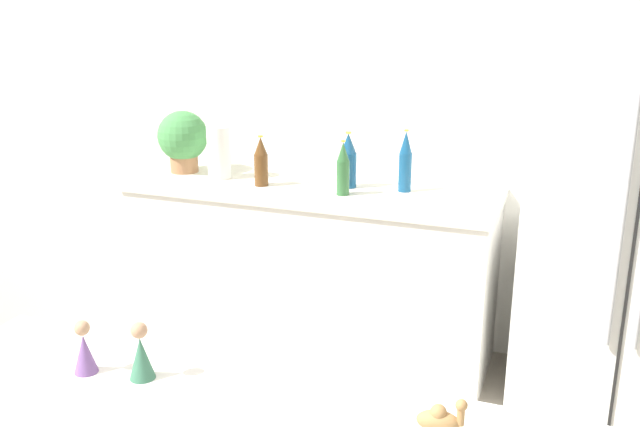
{
  "coord_description": "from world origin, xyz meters",
  "views": [
    {
      "loc": [
        0.74,
        -0.82,
        1.82
      ],
      "look_at": [
        -0.07,
        1.38,
        1.1
      ],
      "focal_mm": 40.0,
      "sensor_mm": 36.0,
      "label": 1
    }
  ],
  "objects_px": {
    "camel_figurine": "(440,420)",
    "refrigerator": "(630,218)",
    "potted_plant": "(183,139)",
    "wise_man_figurine_purple": "(84,350)",
    "back_bottle_2": "(405,162)",
    "back_bottle_0": "(343,169)",
    "back_bottle_3": "(348,161)",
    "wise_man_figurine_crimson": "(141,354)",
    "back_bottle_1": "(261,162)",
    "paper_towel_roll": "(219,152)"
  },
  "relations": [
    {
      "from": "camel_figurine",
      "to": "refrigerator",
      "type": "bearing_deg",
      "value": 76.99
    },
    {
      "from": "potted_plant",
      "to": "camel_figurine",
      "type": "bearing_deg",
      "value": -48.41
    },
    {
      "from": "camel_figurine",
      "to": "wise_man_figurine_purple",
      "type": "distance_m",
      "value": 0.88
    },
    {
      "from": "back_bottle_2",
      "to": "back_bottle_0",
      "type": "bearing_deg",
      "value": -147.99
    },
    {
      "from": "refrigerator",
      "to": "back_bottle_3",
      "type": "distance_m",
      "value": 1.3
    },
    {
      "from": "potted_plant",
      "to": "back_bottle_0",
      "type": "xyz_separation_m",
      "value": [
        0.95,
        -0.14,
        -0.05
      ]
    },
    {
      "from": "refrigerator",
      "to": "wise_man_figurine_crimson",
      "type": "distance_m",
      "value": 2.18
    },
    {
      "from": "wise_man_figurine_crimson",
      "to": "back_bottle_0",
      "type": "bearing_deg",
      "value": 93.21
    },
    {
      "from": "back_bottle_2",
      "to": "wise_man_figurine_purple",
      "type": "height_order",
      "value": "back_bottle_2"
    },
    {
      "from": "refrigerator",
      "to": "potted_plant",
      "type": "xyz_separation_m",
      "value": [
        -2.22,
        0.13,
        0.16
      ]
    },
    {
      "from": "wise_man_figurine_crimson",
      "to": "potted_plant",
      "type": "bearing_deg",
      "value": 118.11
    },
    {
      "from": "back_bottle_1",
      "to": "paper_towel_roll",
      "type": "bearing_deg",
      "value": 165.56
    },
    {
      "from": "back_bottle_1",
      "to": "camel_figurine",
      "type": "height_order",
      "value": "back_bottle_1"
    },
    {
      "from": "back_bottle_0",
      "to": "refrigerator",
      "type": "bearing_deg",
      "value": 0.62
    },
    {
      "from": "refrigerator",
      "to": "back_bottle_1",
      "type": "distance_m",
      "value": 1.71
    },
    {
      "from": "paper_towel_roll",
      "to": "back_bottle_0",
      "type": "xyz_separation_m",
      "value": [
        0.71,
        -0.09,
        -0.01
      ]
    },
    {
      "from": "back_bottle_2",
      "to": "back_bottle_3",
      "type": "xyz_separation_m",
      "value": [
        -0.28,
        -0.02,
        -0.01
      ]
    },
    {
      "from": "paper_towel_roll",
      "to": "wise_man_figurine_crimson",
      "type": "xyz_separation_m",
      "value": [
        0.81,
        -1.92,
        -0.04
      ]
    },
    {
      "from": "refrigerator",
      "to": "wise_man_figurine_crimson",
      "type": "height_order",
      "value": "refrigerator"
    },
    {
      "from": "back_bottle_0",
      "to": "wise_man_figurine_purple",
      "type": "height_order",
      "value": "back_bottle_0"
    },
    {
      "from": "back_bottle_1",
      "to": "camel_figurine",
      "type": "distance_m",
      "value": 2.28
    },
    {
      "from": "back_bottle_1",
      "to": "wise_man_figurine_crimson",
      "type": "bearing_deg",
      "value": -73.74
    },
    {
      "from": "back_bottle_1",
      "to": "wise_man_figurine_crimson",
      "type": "height_order",
      "value": "back_bottle_1"
    },
    {
      "from": "back_bottle_0",
      "to": "back_bottle_2",
      "type": "distance_m",
      "value": 0.31
    },
    {
      "from": "paper_towel_roll",
      "to": "wise_man_figurine_purple",
      "type": "bearing_deg",
      "value": -71.13
    },
    {
      "from": "potted_plant",
      "to": "back_bottle_1",
      "type": "height_order",
      "value": "potted_plant"
    },
    {
      "from": "camel_figurine",
      "to": "wise_man_figurine_crimson",
      "type": "bearing_deg",
      "value": 176.85
    },
    {
      "from": "back_bottle_0",
      "to": "potted_plant",
      "type": "bearing_deg",
      "value": 171.57
    },
    {
      "from": "paper_towel_roll",
      "to": "back_bottle_3",
      "type": "height_order",
      "value": "back_bottle_3"
    },
    {
      "from": "back_bottle_1",
      "to": "potted_plant",
      "type": "bearing_deg",
      "value": 166.92
    },
    {
      "from": "back_bottle_1",
      "to": "wise_man_figurine_purple",
      "type": "relative_size",
      "value": 1.85
    },
    {
      "from": "refrigerator",
      "to": "back_bottle_0",
      "type": "xyz_separation_m",
      "value": [
        -1.27,
        -0.01,
        0.11
      ]
    },
    {
      "from": "back_bottle_3",
      "to": "back_bottle_1",
      "type": "bearing_deg",
      "value": -163.69
    },
    {
      "from": "refrigerator",
      "to": "back_bottle_2",
      "type": "bearing_deg",
      "value": 171.54
    },
    {
      "from": "back_bottle_1",
      "to": "camel_figurine",
      "type": "relative_size",
      "value": 2.0
    },
    {
      "from": "potted_plant",
      "to": "back_bottle_3",
      "type": "relative_size",
      "value": 1.18
    },
    {
      "from": "potted_plant",
      "to": "camel_figurine",
      "type": "xyz_separation_m",
      "value": [
        1.79,
        -2.01,
        -0.08
      ]
    },
    {
      "from": "potted_plant",
      "to": "paper_towel_roll",
      "type": "bearing_deg",
      "value": -11.54
    },
    {
      "from": "back_bottle_3",
      "to": "back_bottle_0",
      "type": "bearing_deg",
      "value": -81.53
    },
    {
      "from": "back_bottle_0",
      "to": "camel_figurine",
      "type": "xyz_separation_m",
      "value": [
        0.84,
        -1.87,
        -0.03
      ]
    },
    {
      "from": "camel_figurine",
      "to": "wise_man_figurine_purple",
      "type": "bearing_deg",
      "value": 178.93
    },
    {
      "from": "refrigerator",
      "to": "paper_towel_roll",
      "type": "xyz_separation_m",
      "value": [
        -1.98,
        0.08,
        0.12
      ]
    },
    {
      "from": "paper_towel_roll",
      "to": "camel_figurine",
      "type": "xyz_separation_m",
      "value": [
        1.54,
        -1.96,
        -0.03
      ]
    },
    {
      "from": "camel_figurine",
      "to": "wise_man_figurine_purple",
      "type": "height_order",
      "value": "wise_man_figurine_purple"
    },
    {
      "from": "refrigerator",
      "to": "back_bottle_2",
      "type": "relative_size",
      "value": 6.05
    },
    {
      "from": "back_bottle_0",
      "to": "back_bottle_3",
      "type": "height_order",
      "value": "back_bottle_3"
    },
    {
      "from": "potted_plant",
      "to": "wise_man_figurine_crimson",
      "type": "xyz_separation_m",
      "value": [
        1.05,
        -1.97,
        -0.09
      ]
    },
    {
      "from": "refrigerator",
      "to": "wise_man_figurine_purple",
      "type": "bearing_deg",
      "value": -125.13
    },
    {
      "from": "paper_towel_roll",
      "to": "back_bottle_2",
      "type": "distance_m",
      "value": 0.97
    },
    {
      "from": "back_bottle_2",
      "to": "wise_man_figurine_purple",
      "type": "relative_size",
      "value": 2.21
    }
  ]
}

